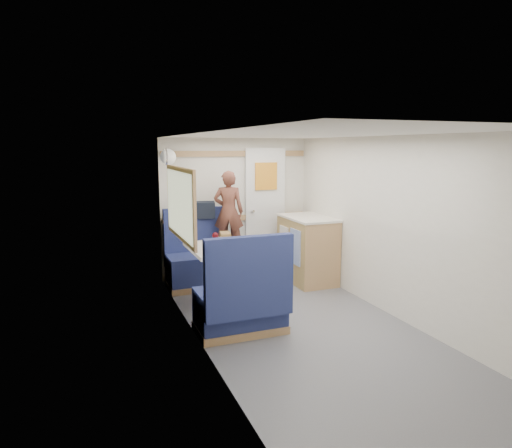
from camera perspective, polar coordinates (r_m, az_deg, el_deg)
name	(u,v)px	position (r m, az deg, el deg)	size (l,w,h in m)	color
floor	(305,329)	(4.90, 6.17, -12.95)	(4.50, 4.50, 0.00)	#515156
ceiling	(309,134)	(4.53, 6.64, 11.12)	(4.50, 4.50, 0.00)	silver
wall_back	(236,208)	(6.66, -2.53, 2.06)	(2.20, 0.02, 2.00)	silver
wall_left	(200,243)	(4.23, -6.98, -2.42)	(0.02, 4.50, 2.00)	silver
wall_right	(397,228)	(5.20, 17.22, -0.51)	(0.02, 4.50, 2.00)	silver
oak_trim_low	(236,218)	(6.67, -2.46, 0.76)	(2.15, 0.02, 0.08)	#9A7E45
oak_trim_high	(236,154)	(6.59, -2.52, 8.78)	(2.15, 0.02, 0.08)	#9A7E45
side_window	(180,204)	(5.15, -9.54, 2.51)	(0.04, 1.30, 0.72)	#9CA188
rear_door	(265,208)	(6.79, 1.16, 1.98)	(0.62, 0.12, 1.86)	white
dinette_table	(218,260)	(5.38, -4.83, -4.51)	(0.62, 0.92, 0.72)	white
bench_far	(200,264)	(6.26, -7.02, -5.04)	(0.90, 0.59, 1.05)	#172149
bench_near	(242,305)	(4.67, -1.77, -10.12)	(0.90, 0.59, 1.05)	#172149
ledge	(195,220)	(6.38, -7.69, 0.56)	(0.90, 0.14, 0.04)	#9A7E45
dome_light	(168,157)	(5.96, -10.96, 8.24)	(0.20, 0.20, 0.20)	white
galley_counter	(307,249)	(6.44, 6.44, -3.09)	(0.57, 0.92, 0.92)	#9A7E45
person	(229,212)	(6.22, -3.45, 1.57)	(0.41, 0.27, 1.11)	brown
duffel_bag	(198,210)	(6.37, -7.30, 1.76)	(0.47, 0.22, 0.22)	black
tray	(233,247)	(5.30, -2.94, -2.89)	(0.29, 0.38, 0.02)	white
orange_fruit	(229,243)	(5.29, -3.39, -2.39)	(0.08, 0.08, 0.08)	#EC600A
cheese_block	(227,246)	(5.24, -3.59, -2.74)	(0.10, 0.06, 0.03)	#F6E68E
wine_glass	(215,236)	(5.37, -5.11, -1.51)	(0.08, 0.08, 0.17)	white
tumbler_left	(207,248)	(5.07, -6.17, -2.95)	(0.07, 0.07, 0.12)	white
tumbler_right	(221,242)	(5.33, -4.36, -2.29)	(0.07, 0.07, 0.12)	silver
beer_glass	(237,243)	(5.34, -2.34, -2.36)	(0.06, 0.06, 0.10)	#885413
pepper_grinder	(213,244)	(5.28, -5.40, -2.56)	(0.04, 0.04, 0.09)	black
bread_loaf	(225,236)	(5.75, -3.85, -1.53)	(0.12, 0.22, 0.09)	brown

